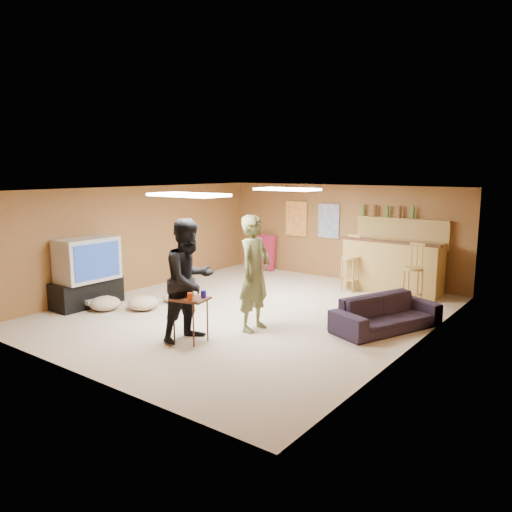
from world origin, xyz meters
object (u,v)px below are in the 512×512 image
Objects in this scene: person_olive at (255,273)px; tray_table at (191,320)px; person_black at (190,280)px; sofa at (386,313)px; tv_body at (87,259)px; bar_counter at (392,267)px.

person_olive reaches higher than tray_table.
tray_table is at bearing -127.21° from person_black.
person_olive is 1.25m from tray_table.
tray_table reaches higher than sofa.
tv_body is at bearing 174.80° from tray_table.
person_olive is 1.01× the size of person_black.
tv_body is 0.60× the size of sofa.
tv_body is 1.65× the size of tray_table.
person_olive is at bearing -102.38° from bar_counter.
tv_body reaches higher than sofa.
tray_table is at bearing 159.18° from sofa.
tv_body reaches higher than tray_table.
person_olive is 1.08m from person_black.
bar_counter is 4.88m from tray_table.
tv_body is 6.09m from bar_counter.
sofa is at bearing -70.14° from bar_counter.
tv_body is 0.59× the size of person_olive.
tv_body is 3.42m from person_olive.
tv_body is 0.55× the size of bar_counter.
person_black is at bearing 137.61° from tray_table.
person_black reaches higher than bar_counter.
tv_body reaches higher than bar_counter.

